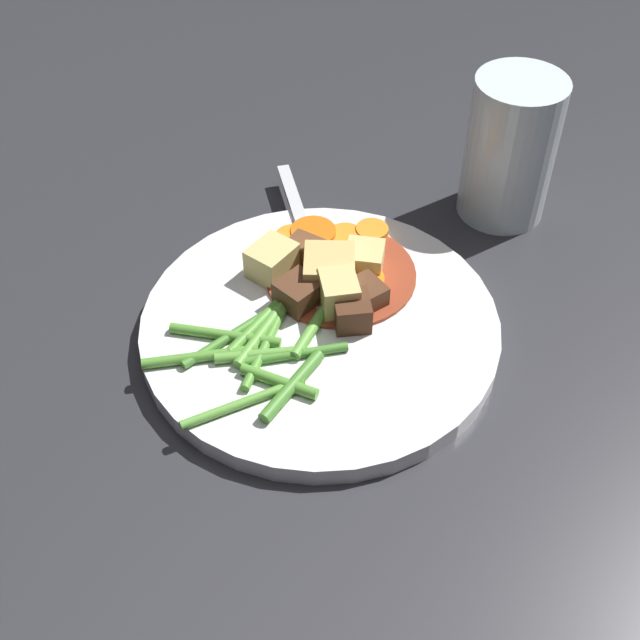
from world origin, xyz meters
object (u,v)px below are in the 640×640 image
water_glass (510,149)px  potato_chunk_1 (364,260)px  carrot_slice_3 (328,260)px  meat_chunk_1 (367,294)px  potato_chunk_2 (339,294)px  carrot_slice_1 (313,236)px  carrot_slice_0 (376,234)px  potato_chunk_0 (329,271)px  potato_chunk_3 (272,260)px  carrot_slice_4 (361,283)px  carrot_slice_5 (346,238)px  dinner_plate (320,327)px  meat_chunk_3 (352,311)px  fork (306,236)px  meat_chunk_2 (305,251)px  meat_chunk_0 (299,293)px  carrot_slice_2 (293,241)px

water_glass → potato_chunk_1: bearing=152.6°
carrot_slice_3 → meat_chunk_1: meat_chunk_1 is taller
carrot_slice_3 → potato_chunk_2: bearing=-147.1°
carrot_slice_3 → carrot_slice_1: bearing=46.8°
carrot_slice_0 → potato_chunk_1: (-0.04, -0.01, 0.01)m
potato_chunk_1 → carrot_slice_0: bearing=7.9°
carrot_slice_0 → potato_chunk_0: (-0.06, 0.01, 0.01)m
potato_chunk_2 → potato_chunk_3: (0.01, 0.06, -0.00)m
carrot_slice_4 → carrot_slice_5: carrot_slice_4 is taller
dinner_plate → water_glass: (0.19, -0.08, 0.05)m
dinner_plate → potato_chunk_1: bearing=-8.4°
carrot_slice_5 → meat_chunk_3: meat_chunk_3 is taller
carrot_slice_3 → potato_chunk_2: 0.05m
potato_chunk_2 → fork: potato_chunk_2 is taller
carrot_slice_0 → fork: carrot_slice_0 is taller
potato_chunk_2 → meat_chunk_2: 0.06m
potato_chunk_0 → meat_chunk_3: potato_chunk_0 is taller
carrot_slice_0 → water_glass: (0.09, -0.07, 0.04)m
fork → water_glass: bearing=-47.0°
carrot_slice_3 → meat_chunk_2: meat_chunk_2 is taller
dinner_plate → meat_chunk_0: size_ratio=9.12×
carrot_slice_4 → carrot_slice_5: bearing=35.3°
carrot_slice_1 → meat_chunk_3: 0.09m
carrot_slice_3 → carrot_slice_0: bearing=-25.9°
carrot_slice_5 → meat_chunk_2: bearing=149.2°
carrot_slice_3 → potato_chunk_0: size_ratio=0.65×
carrot_slice_4 → meat_chunk_2: size_ratio=1.34×
dinner_plate → carrot_slice_0: 0.10m
dinner_plate → potato_chunk_0: potato_chunk_0 is taller
water_glass → meat_chunk_3: bearing=162.9°
fork → carrot_slice_1: bearing=-106.3°
dinner_plate → potato_chunk_3: 0.06m
potato_chunk_3 → carrot_slice_1: bearing=-16.1°
carrot_slice_2 → meat_chunk_0: 0.06m
carrot_slice_0 → carrot_slice_1: (-0.02, 0.04, 0.00)m
carrot_slice_0 → potato_chunk_3: 0.09m
meat_chunk_3 → potato_chunk_3: bearing=72.5°
dinner_plate → meat_chunk_1: meat_chunk_1 is taller
carrot_slice_0 → carrot_slice_4: 0.06m
meat_chunk_0 → water_glass: 0.21m
potato_chunk_3 → fork: potato_chunk_3 is taller
carrot_slice_0 → fork: bearing=113.4°
meat_chunk_3 → fork: bearing=43.9°
potato_chunk_3 → meat_chunk_2: potato_chunk_3 is taller
potato_chunk_0 → fork: 0.06m
carrot_slice_2 → potato_chunk_2: size_ratio=0.91×
carrot_slice_0 → carrot_slice_1: carrot_slice_1 is taller
carrot_slice_5 → fork: bearing=105.3°
carrot_slice_0 → potato_chunk_1: size_ratio=0.90×
potato_chunk_2 → meat_chunk_3: size_ratio=1.09×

